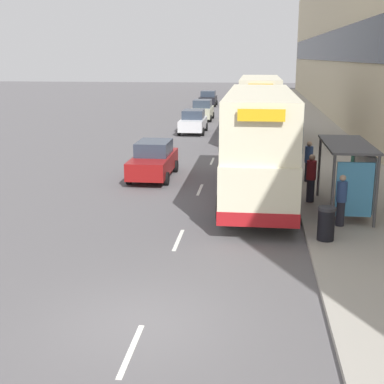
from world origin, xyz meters
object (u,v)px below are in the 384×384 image
(car_2, at_px, (153,160))
(litter_bin, at_px, (326,223))
(bus_shelter, at_px, (352,166))
(double_decker_bus_near, at_px, (259,142))
(double_decker_bus_ahead, at_px, (259,108))
(car_3, at_px, (202,110))
(pedestrian_3, at_px, (354,166))
(pedestrian_1, at_px, (341,200))
(car_0, at_px, (208,98))
(pedestrian_at_shelter, at_px, (309,161))
(pedestrian_4, at_px, (311,178))
(car_1, at_px, (193,122))

(car_2, bearing_deg, litter_bin, 129.18)
(bus_shelter, height_order, double_decker_bus_near, double_decker_bus_near)
(double_decker_bus_ahead, distance_m, car_3, 13.61)
(pedestrian_3, bearing_deg, pedestrian_1, -103.58)
(car_2, distance_m, pedestrian_3, 9.16)
(car_0, distance_m, car_3, 14.34)
(car_0, height_order, car_3, car_3)
(pedestrian_1, distance_m, pedestrian_3, 6.18)
(double_decker_bus_near, bearing_deg, pedestrian_at_shelter, 49.30)
(pedestrian_1, bearing_deg, car_2, 137.26)
(double_decker_bus_near, distance_m, pedestrian_3, 4.86)
(double_decker_bus_near, relative_size, pedestrian_at_shelter, 6.02)
(car_0, xyz_separation_m, pedestrian_3, (9.90, -39.35, 0.15))
(double_decker_bus_near, bearing_deg, pedestrian_3, 27.09)
(pedestrian_at_shelter, relative_size, pedestrian_1, 1.05)
(car_3, relative_size, pedestrian_4, 2.44)
(car_3, xyz_separation_m, pedestrian_at_shelter, (7.24, -24.54, 0.18))
(bus_shelter, distance_m, litter_bin, 3.57)
(bus_shelter, distance_m, car_2, 9.92)
(car_1, xyz_separation_m, car_3, (-0.16, 8.51, 0.04))
(double_decker_bus_near, bearing_deg, pedestrian_4, -24.22)
(car_1, bearing_deg, pedestrian_at_shelter, 113.82)
(pedestrian_1, distance_m, pedestrian_4, 3.05)
(double_decker_bus_near, height_order, pedestrian_3, double_decker_bus_near)
(car_1, bearing_deg, pedestrian_1, 108.52)
(car_1, xyz_separation_m, pedestrian_1, (7.54, -22.52, 0.18))
(car_1, bearing_deg, double_decker_bus_near, 104.49)
(pedestrian_1, xyz_separation_m, pedestrian_4, (-0.70, 2.96, 0.06))
(bus_shelter, distance_m, car_3, 30.58)
(pedestrian_at_shelter, distance_m, litter_bin, 8.03)
(car_2, xyz_separation_m, pedestrian_3, (9.10, -1.05, 0.15))
(car_0, distance_m, pedestrian_3, 40.57)
(car_0, height_order, pedestrian_4, pedestrian_4)
(double_decker_bus_near, height_order, pedestrian_4, double_decker_bus_near)
(litter_bin, bearing_deg, pedestrian_3, 74.42)
(double_decker_bus_ahead, xyz_separation_m, pedestrian_1, (2.65, -18.48, -1.25))
(double_decker_bus_ahead, relative_size, pedestrian_at_shelter, 5.51)
(car_1, bearing_deg, car_0, -87.74)
(car_2, height_order, car_3, car_3)
(double_decker_bus_near, height_order, pedestrian_at_shelter, double_decker_bus_near)
(double_decker_bus_ahead, bearing_deg, litter_bin, -84.30)
(car_0, height_order, car_2, same)
(car_1, distance_m, pedestrian_4, 20.72)
(car_0, relative_size, pedestrian_3, 2.39)
(car_2, bearing_deg, car_3, -89.86)
(litter_bin, bearing_deg, double_decker_bus_near, 111.03)
(bus_shelter, distance_m, double_decker_bus_near, 4.02)
(car_2, height_order, litter_bin, car_2)
(pedestrian_3, distance_m, litter_bin, 7.83)
(double_decker_bus_near, relative_size, car_1, 2.55)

